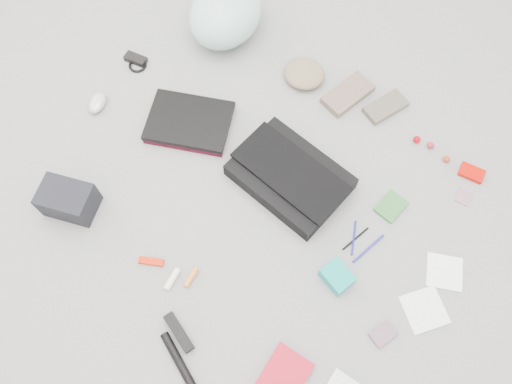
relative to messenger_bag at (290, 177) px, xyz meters
The scene contains 32 objects.
ground_plane 0.15m from the messenger_bag, 118.07° to the right, with size 4.00×4.00×0.00m, color slate.
messenger_bag is the anchor object (origin of this frame).
bag_flap 0.04m from the messenger_bag, ahead, with size 0.43×0.20×0.01m, color black.
laptop_sleeve 0.46m from the messenger_bag, behind, with size 0.32×0.24×0.02m, color #410919.
laptop 0.46m from the messenger_bag, behind, with size 0.32×0.24×0.02m, color black.
bike_helmet 0.78m from the messenger_bag, 142.56° to the left, with size 0.30×0.37×0.22m, color #AAD9D1.
beanie 0.49m from the messenger_bag, 114.66° to the left, with size 0.17×0.16×0.06m, color #826E53.
mitten_left 0.46m from the messenger_bag, 90.56° to the left, with size 0.11×0.21×0.03m, color #725C50.
mitten_right 0.51m from the messenger_bag, 72.69° to the left, with size 0.09×0.17×0.03m, color #5F574A.
power_brick 0.86m from the messenger_bag, behind, with size 0.09×0.04×0.03m, color black.
cable_coil 0.83m from the messenger_bag, behind, with size 0.08×0.08×0.01m, color black.
mouse 0.84m from the messenger_bag, behind, with size 0.06×0.11×0.04m, color #B0B0B0.
camera_bag 0.81m from the messenger_bag, 139.23° to the right, with size 0.18×0.13×0.12m, color black.
multitool 0.59m from the messenger_bag, 113.99° to the right, with size 0.09×0.02×0.01m, color red.
toiletry_tube_white 0.57m from the messenger_bag, 104.19° to the right, with size 0.02×0.02×0.08m, color white.
toiletry_tube_orange 0.52m from the messenger_bag, 99.84° to the right, with size 0.02×0.02×0.07m, color orange.
u_lock 0.68m from the messenger_bag, 90.87° to the right, with size 0.14×0.04×0.03m, color black.
bike_pump 0.78m from the messenger_bag, 83.24° to the right, with size 0.03×0.03×0.31m, color black.
book_red 0.72m from the messenger_bag, 60.49° to the right, with size 0.13×0.20×0.02m, color red.
notepad 0.39m from the messenger_bag, 16.97° to the left, with size 0.08×0.11×0.01m, color #2D692C.
pen_blue 0.32m from the messenger_bag, 12.46° to the right, with size 0.01×0.01×0.13m, color navy.
pen_black 0.33m from the messenger_bag, 12.05° to the right, with size 0.01×0.01×0.13m, color black.
pen_navy 0.39m from the messenger_bag, 11.44° to the right, with size 0.01×0.01×0.16m, color navy.
accordion_wallet 0.41m from the messenger_bag, 34.93° to the right, with size 0.10×0.08×0.05m, color #049A94.
card_deck 0.64m from the messenger_bag, 29.42° to the right, with size 0.06×0.08×0.02m, color #7C5B69.
napkin_top 0.64m from the messenger_bag, ahead, with size 0.12×0.12×0.01m, color white.
napkin_bottom 0.66m from the messenger_bag, 14.45° to the right, with size 0.13×0.13×0.01m, color white.
lollipop_a 0.53m from the messenger_bag, 52.24° to the left, with size 0.03×0.03×0.03m, color #A1000C.
lollipop_b 0.57m from the messenger_bag, 48.18° to the left, with size 0.03×0.03×0.03m, color maroon.
lollipop_c 0.61m from the messenger_bag, 41.34° to the left, with size 0.03×0.03×0.03m, color #A62C18.
altoids_tin 0.70m from the messenger_bag, 35.68° to the left, with size 0.09×0.06×0.02m, color #C00F05.
stamp_sheet 0.66m from the messenger_bag, 27.38° to the left, with size 0.05×0.06×0.00m, color #9C6A86.
Camera 1 is at (0.41, -0.63, 1.71)m, focal length 35.00 mm.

